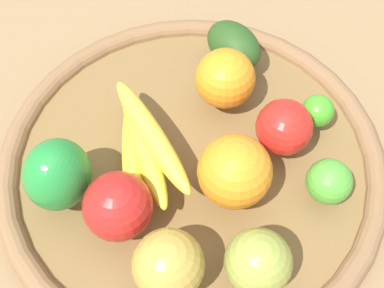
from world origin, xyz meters
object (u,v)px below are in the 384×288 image
apple_2 (168,265)px  apple_1 (118,206)px  apple_3 (284,127)px  lime_1 (318,111)px  apple_0 (258,262)px  orange_0 (225,78)px  orange_1 (235,172)px  bell_pepper (58,175)px  lime_0 (329,181)px  banana_bunch (143,143)px  avocado (234,45)px

apple_2 → apple_1: 0.08m
apple_3 → apple_1: 0.21m
lime_1 → apple_2: bearing=-19.4°
apple_0 → orange_0: orange_0 is taller
orange_1 → bell_pepper: bell_pepper is taller
apple_3 → apple_2: bearing=-16.0°
apple_3 → bell_pepper: 0.26m
apple_0 → orange_1: size_ratio=0.83×
apple_2 → lime_0: apple_2 is taller
banana_bunch → orange_1: bearing=87.9°
orange_0 → lime_0: (0.09, 0.15, -0.01)m
avocado → apple_1: 0.27m
lime_0 → apple_3: bearing=-124.8°
apple_3 → bell_pepper: bell_pepper is taller
orange_0 → apple_2: bearing=7.0°
avocado → orange_0: (0.07, 0.01, 0.01)m
lime_0 → banana_bunch: bearing=-81.4°
apple_3 → avocado: (-0.11, -0.10, -0.01)m
apple_3 → lime_1: bearing=148.1°
apple_2 → orange_0: size_ratio=0.97×
avocado → bell_pepper: 0.29m
apple_3 → lime_0: (0.05, 0.07, -0.01)m
apple_3 → orange_0: orange_0 is taller
apple_3 → orange_1: 0.09m
orange_1 → orange_0: 0.13m
avocado → orange_1: orange_1 is taller
lime_1 → orange_0: bearing=-85.9°
lime_0 → avocado: bearing=-132.5°
orange_1 → apple_0: bearing=33.1°
apple_1 → lime_0: 0.23m
banana_bunch → lime_1: bearing=125.8°
banana_bunch → apple_0: size_ratio=2.51×
apple_1 → bell_pepper: bell_pepper is taller
apple_0 → apple_2: 0.09m
banana_bunch → apple_0: (0.09, 0.17, 0.01)m
apple_3 → apple_2: (0.20, -0.06, 0.00)m
banana_bunch → orange_0: 0.13m
avocado → lime_0: 0.22m
avocado → lime_0: (0.15, 0.17, -0.00)m
apple_3 → orange_0: bearing=-114.6°
banana_bunch → apple_2: (0.12, 0.09, 0.01)m
apple_2 → banana_bunch: bearing=-144.9°
apple_3 → lime_1: apple_3 is taller
orange_1 → lime_0: 0.11m
banana_bunch → apple_3: size_ratio=2.55×
apple_1 → apple_2: bearing=63.2°
orange_0 → bell_pepper: (0.20, -0.12, 0.01)m
apple_3 → orange_0: 0.10m
banana_bunch → apple_1: (0.09, 0.01, 0.01)m
banana_bunch → apple_3: (-0.08, 0.15, 0.01)m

